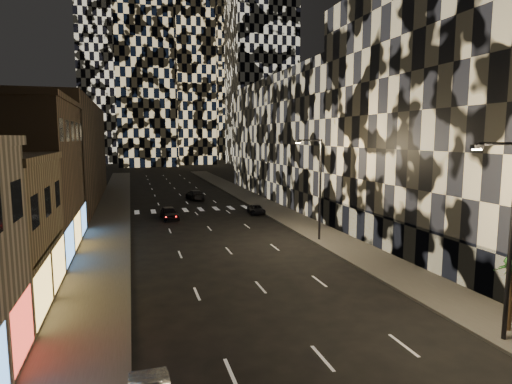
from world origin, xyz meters
TOP-DOWN VIEW (x-y plane):
  - sidewalk_left at (-10.00, 50.00)m, footprint 4.00×120.00m
  - sidewalk_right at (10.00, 50.00)m, footprint 4.00×120.00m
  - curb_left at (-7.90, 50.00)m, footprint 0.20×120.00m
  - curb_right at (7.90, 50.00)m, footprint 0.20×120.00m
  - retail_brown at (-17.00, 33.50)m, footprint 10.00×15.00m
  - retail_filler_left at (-17.00, 60.00)m, footprint 10.00×40.00m
  - midrise_right at (20.00, 24.50)m, footprint 16.00×25.00m
  - midrise_base at (12.30, 24.50)m, footprint 0.60×25.00m
  - midrise_filler_right at (20.00, 57.00)m, footprint 16.00×40.00m
  - tower_right_mid at (35.00, 135.00)m, footprint 20.00×20.00m
  - tower_center_low at (-2.00, 140.00)m, footprint 18.00×18.00m
  - streetlight_near at (8.35, 10.00)m, footprint 2.55×0.25m
  - streetlight_far at (8.35, 30.00)m, footprint 2.55×0.25m
  - car_dark_midlane at (-3.50, 44.25)m, footprint 2.10×4.38m
  - car_dark_oncoming at (1.58, 58.86)m, footprint 2.60×5.20m
  - car_dark_rightlane at (7.00, 44.72)m, footprint 2.18×4.03m

SIDE VIEW (x-z plane):
  - sidewalk_left at x=-10.00m, z-range 0.00..0.15m
  - sidewalk_right at x=10.00m, z-range 0.00..0.15m
  - curb_left at x=-7.90m, z-range 0.00..0.15m
  - curb_right at x=7.90m, z-range 0.00..0.15m
  - car_dark_rightlane at x=7.00m, z-range 0.00..1.07m
  - car_dark_midlane at x=-3.50m, z-range 0.00..1.44m
  - car_dark_oncoming at x=1.58m, z-range 0.00..1.45m
  - midrise_base at x=12.30m, z-range 0.00..3.00m
  - streetlight_near at x=8.35m, z-range 0.85..9.85m
  - streetlight_far at x=8.35m, z-range 0.85..9.85m
  - retail_brown at x=-17.00m, z-range 0.00..12.00m
  - retail_filler_left at x=-17.00m, z-range 0.00..14.00m
  - midrise_filler_right at x=20.00m, z-range 0.00..18.00m
  - midrise_right at x=20.00m, z-range 0.00..22.00m
  - tower_center_low at x=-2.00m, z-range 0.00..95.00m
  - tower_right_mid at x=35.00m, z-range 0.00..100.00m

